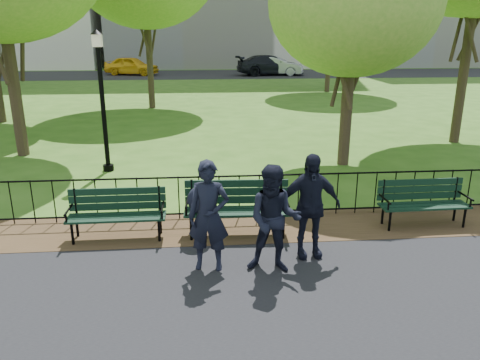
{
  "coord_description": "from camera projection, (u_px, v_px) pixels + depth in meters",
  "views": [
    {
      "loc": [
        -0.93,
        -6.77,
        3.6
      ],
      "look_at": [
        -0.23,
        1.5,
        0.96
      ],
      "focal_mm": 35.0,
      "sensor_mm": 36.0,
      "label": 1
    }
  ],
  "objects": [
    {
      "name": "lamppost",
      "position": [
        102.0,
        97.0,
        12.06
      ],
      "size": [
        0.33,
        0.33,
        3.65
      ],
      "color": "black",
      "rests_on": "ground"
    },
    {
      "name": "sedan_dark",
      "position": [
        270.0,
        65.0,
        39.72
      ],
      "size": [
        5.99,
        3.04,
        1.67
      ],
      "primitive_type": "imported",
      "rotation": [
        0.0,
        0.0,
        1.7
      ],
      "color": "black",
      "rests_on": "far_street"
    },
    {
      "name": "sedan_silver",
      "position": [
        276.0,
        66.0,
        39.64
      ],
      "size": [
        4.88,
        2.76,
        1.52
      ],
      "primitive_type": "imported",
      "rotation": [
        0.0,
        0.0,
        1.31
      ],
      "color": "#A0A3A7",
      "rests_on": "far_street"
    },
    {
      "name": "park_bench_left_a",
      "position": [
        117.0,
        208.0,
        8.4
      ],
      "size": [
        1.74,
        0.55,
        0.98
      ],
      "rotation": [
        0.0,
        0.0,
        0.01
      ],
      "color": "black",
      "rests_on": "ground"
    },
    {
      "name": "park_bench_right_a",
      "position": [
        423.0,
        198.0,
        8.97
      ],
      "size": [
        1.71,
        0.56,
        0.96
      ],
      "rotation": [
        0.0,
        0.0,
        0.02
      ],
      "color": "black",
      "rests_on": "ground"
    },
    {
      "name": "tree_near_e",
      "position": [
        354.0,
        3.0,
        11.99
      ],
      "size": [
        4.45,
        4.45,
        6.2
      ],
      "color": "#2D2116",
      "rests_on": "ground"
    },
    {
      "name": "person_mid",
      "position": [
        274.0,
        219.0,
        7.11
      ],
      "size": [
        0.91,
        0.6,
        1.71
      ],
      "primitive_type": "imported",
      "rotation": [
        0.0,
        0.0,
        -0.22
      ],
      "color": "black",
      "rests_on": "asphalt_path"
    },
    {
      "name": "park_bench_main",
      "position": [
        220.0,
        201.0,
        8.42
      ],
      "size": [
        1.93,
        0.68,
        1.08
      ],
      "rotation": [
        0.0,
        0.0,
        -0.05
      ],
      "color": "black",
      "rests_on": "ground"
    },
    {
      "name": "person_left",
      "position": [
        209.0,
        216.0,
        7.18
      ],
      "size": [
        0.7,
        0.51,
        1.76
      ],
      "primitive_type": "imported",
      "rotation": [
        0.0,
        0.0,
        -0.15
      ],
      "color": "black",
      "rests_on": "asphalt_path"
    },
    {
      "name": "iron_fence",
      "position": [
        249.0,
        194.0,
        9.34
      ],
      "size": [
        24.06,
        0.06,
        1.0
      ],
      "color": "black",
      "rests_on": "ground"
    },
    {
      "name": "dirt_strip",
      "position": [
        252.0,
        226.0,
        9.01
      ],
      "size": [
        60.0,
        1.6,
        0.01
      ],
      "primitive_type": "cube",
      "color": "#342815",
      "rests_on": "ground"
    },
    {
      "name": "ground",
      "position": [
        262.0,
        264.0,
        7.59
      ],
      "size": [
        120.0,
        120.0,
        0.0
      ],
      "primitive_type": "plane",
      "color": "#2E5716"
    },
    {
      "name": "person_right",
      "position": [
        309.0,
        206.0,
        7.6
      ],
      "size": [
        1.05,
        0.47,
        1.76
      ],
      "primitive_type": "imported",
      "rotation": [
        0.0,
        0.0,
        0.05
      ],
      "color": "black",
      "rests_on": "asphalt_path"
    },
    {
      "name": "far_street",
      "position": [
        210.0,
        74.0,
        40.82
      ],
      "size": [
        70.0,
        9.0,
        0.01
      ],
      "primitive_type": "cube",
      "color": "black",
      "rests_on": "ground"
    },
    {
      "name": "taxi",
      "position": [
        132.0,
        66.0,
        39.86
      ],
      "size": [
        4.89,
        3.13,
        1.55
      ],
      "primitive_type": "imported",
      "rotation": [
        0.0,
        0.0,
        1.26
      ],
      "color": "gold",
      "rests_on": "far_street"
    }
  ]
}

